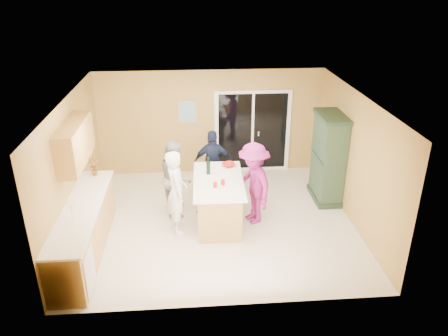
{
  "coord_description": "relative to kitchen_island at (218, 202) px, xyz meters",
  "views": [
    {
      "loc": [
        -0.47,
        -7.74,
        4.71
      ],
      "look_at": [
        0.15,
        0.1,
        1.15
      ],
      "focal_mm": 35.0,
      "sensor_mm": 36.0,
      "label": 1
    }
  ],
  "objects": [
    {
      "name": "wine_bottle",
      "position": [
        -0.18,
        0.3,
        0.65
      ],
      "size": [
        0.08,
        0.08,
        0.37
      ],
      "rotation": [
        0.0,
        0.0,
        -0.1
      ],
      "color": "black",
      "rests_on": "kitchen_island"
    },
    {
      "name": "ceiling",
      "position": [
        -0.03,
        0.01,
        2.15
      ],
      "size": [
        5.5,
        5.0,
        0.1
      ],
      "primitive_type": "cube",
      "color": "white",
      "rests_on": "wall_back"
    },
    {
      "name": "sliding_door",
      "position": [
        1.02,
        2.48,
        0.6
      ],
      "size": [
        1.9,
        0.07,
        2.1
      ],
      "color": "white",
      "rests_on": "floor"
    },
    {
      "name": "wall_back",
      "position": [
        -0.03,
        2.51,
        0.85
      ],
      "size": [
        5.5,
        0.1,
        2.6
      ],
      "primitive_type": "cube",
      "color": "#EFC362",
      "rests_on": "ground"
    },
    {
      "name": "wall_left",
      "position": [
        -2.78,
        0.01,
        0.85
      ],
      "size": [
        0.1,
        5.0,
        2.6
      ],
      "primitive_type": "cube",
      "color": "#EFC362",
      "rests_on": "ground"
    },
    {
      "name": "kitchen_island",
      "position": [
        0.0,
        0.0,
        0.0
      ],
      "size": [
        1.03,
        1.83,
        0.95
      ],
      "rotation": [
        0.0,
        0.0,
        -0.03
      ],
      "color": "tan",
      "rests_on": "floor"
    },
    {
      "name": "wall_front",
      "position": [
        -0.03,
        -2.49,
        0.85
      ],
      "size": [
        5.5,
        0.1,
        2.6
      ],
      "primitive_type": "cube",
      "color": "#EFC362",
      "rests_on": "ground"
    },
    {
      "name": "serving_bowl",
      "position": [
        0.26,
        0.64,
        0.54
      ],
      "size": [
        0.35,
        0.35,
        0.06
      ],
      "primitive_type": "imported",
      "rotation": [
        0.0,
        0.0,
        0.42
      ],
      "color": "#A51B12",
      "rests_on": "kitchen_island"
    },
    {
      "name": "tulip_vase",
      "position": [
        -2.48,
        0.43,
        0.69
      ],
      "size": [
        0.24,
        0.19,
        0.4
      ],
      "primitive_type": "imported",
      "rotation": [
        0.0,
        0.0,
        -0.26
      ],
      "color": "red",
      "rests_on": "left_cabinet_run"
    },
    {
      "name": "floor",
      "position": [
        -0.03,
        0.01,
        -0.45
      ],
      "size": [
        5.5,
        5.5,
        0.0
      ],
      "primitive_type": "plane",
      "color": "#EFE3CE",
      "rests_on": "ground"
    },
    {
      "name": "upper_cabinets",
      "position": [
        -2.6,
        -0.19,
        1.43
      ],
      "size": [
        0.35,
        1.6,
        0.75
      ],
      "primitive_type": "cube",
      "color": "tan",
      "rests_on": "wall_left"
    },
    {
      "name": "wall_right",
      "position": [
        2.72,
        0.01,
        0.85
      ],
      "size": [
        0.1,
        5.0,
        2.6
      ],
      "primitive_type": "cube",
      "color": "#EFC362",
      "rests_on": "ground"
    },
    {
      "name": "tumbler_near",
      "position": [
        0.07,
        -0.23,
        0.56
      ],
      "size": [
        0.08,
        0.08,
        0.11
      ],
      "primitive_type": "cylinder",
      "rotation": [
        0.0,
        0.0,
        -0.07
      ],
      "color": "#A51B12",
      "rests_on": "kitchen_island"
    },
    {
      "name": "framed_picture",
      "position": [
        -0.58,
        2.49,
        1.15
      ],
      "size": [
        0.46,
        0.04,
        0.56
      ],
      "color": "tan",
      "rests_on": "wall_back"
    },
    {
      "name": "woman_navy",
      "position": [
        -0.03,
        1.26,
        0.32
      ],
      "size": [
        0.91,
        0.41,
        1.53
      ],
      "primitive_type": "imported",
      "rotation": [
        0.0,
        0.0,
        3.1
      ],
      "color": "#181F34",
      "rests_on": "floor"
    },
    {
      "name": "woman_white",
      "position": [
        -0.82,
        -0.24,
        0.39
      ],
      "size": [
        0.5,
        0.67,
        1.68
      ],
      "primitive_type": "imported",
      "rotation": [
        0.0,
        0.0,
        1.74
      ],
      "color": "white",
      "rests_on": "floor"
    },
    {
      "name": "green_hutch",
      "position": [
        2.46,
        0.82,
        0.52
      ],
      "size": [
        0.57,
        1.08,
        1.98
      ],
      "color": "#213523",
      "rests_on": "floor"
    },
    {
      "name": "white_plate",
      "position": [
        0.11,
        0.42,
        0.51
      ],
      "size": [
        0.22,
        0.22,
        0.01
      ],
      "primitive_type": "cylinder",
      "rotation": [
        0.0,
        0.0,
        -0.21
      ],
      "color": "silver",
      "rests_on": "kitchen_island"
    },
    {
      "name": "woman_grey",
      "position": [
        -0.86,
        0.52,
        0.35
      ],
      "size": [
        0.71,
        0.86,
        1.59
      ],
      "primitive_type": "imported",
      "rotation": [
        0.0,
        0.0,
        1.72
      ],
      "color": "#969699",
      "rests_on": "floor"
    },
    {
      "name": "tumbler_far",
      "position": [
        -0.08,
        -0.32,
        0.56
      ],
      "size": [
        0.08,
        0.08,
        0.11
      ],
      "primitive_type": "cylinder",
      "rotation": [
        0.0,
        0.0,
        0.14
      ],
      "color": "#A51B12",
      "rests_on": "kitchen_island"
    },
    {
      "name": "woman_magenta",
      "position": [
        0.7,
        -0.02,
        0.4
      ],
      "size": [
        0.96,
        1.24,
        1.7
      ],
      "primitive_type": "imported",
      "rotation": [
        0.0,
        0.0,
        -1.24
      ],
      "color": "#9D2279",
      "rests_on": "floor"
    },
    {
      "name": "left_cabinet_run",
      "position": [
        -2.48,
        -1.04,
        0.02
      ],
      "size": [
        0.65,
        3.05,
        1.24
      ],
      "color": "tan",
      "rests_on": "floor"
    }
  ]
}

